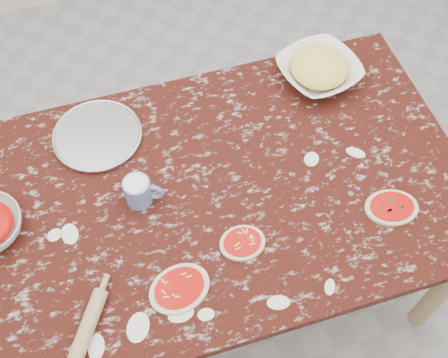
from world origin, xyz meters
TOP-DOWN VIEW (x-y plane):
  - ground at (0.00, 0.00)m, footprint 4.00×4.00m
  - worktable at (0.00, 0.00)m, footprint 1.60×1.00m
  - pizza_tray at (-0.36, 0.32)m, footprint 0.38×0.38m
  - cheese_bowl at (0.47, 0.35)m, footprint 0.34×0.34m
  - flour_mug at (-0.27, 0.04)m, footprint 0.12×0.09m
  - pizza_left at (-0.23, -0.30)m, footprint 0.22×0.19m
  - pizza_mid at (-0.01, -0.21)m, footprint 0.14×0.12m
  - pizza_right at (0.49, -0.23)m, footprint 0.19×0.16m
  - rolling_pin at (-0.50, -0.34)m, footprint 0.15×0.21m

SIDE VIEW (x-z plane):
  - ground at x=0.00m, z-range 0.00..0.00m
  - worktable at x=0.00m, z-range 0.29..1.04m
  - pizza_tray at x=-0.36m, z-range 0.75..0.76m
  - pizza_mid at x=-0.01m, z-range 0.75..0.77m
  - pizza_right at x=0.49m, z-range 0.75..0.77m
  - pizza_left at x=-0.23m, z-range 0.75..0.77m
  - rolling_pin at x=-0.50m, z-range 0.75..0.79m
  - cheese_bowl at x=0.47m, z-range 0.75..0.82m
  - flour_mug at x=-0.27m, z-range 0.75..0.85m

